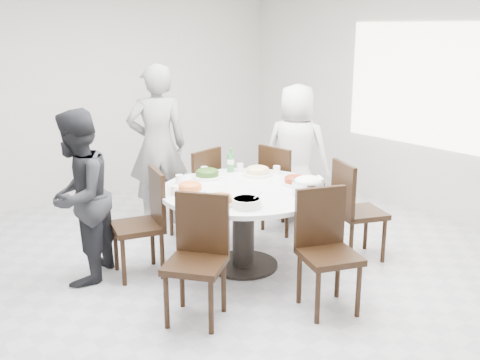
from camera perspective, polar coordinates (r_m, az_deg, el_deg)
floor at (r=5.10m, az=-2.44°, el=-9.64°), size 6.00×6.00×0.01m
wall_back at (r=7.32m, az=-16.51°, el=8.85°), size 6.00×0.01×2.80m
wall_right at (r=6.85m, az=18.53°, el=8.27°), size 0.01×6.00×2.80m
window at (r=6.82m, az=18.51°, el=9.10°), size 0.04×2.20×1.40m
dining_table at (r=5.14m, az=0.34°, el=-4.91°), size 1.50×1.50×0.75m
chair_ne at (r=6.04m, az=4.65°, el=-0.82°), size 0.47×0.47×0.95m
chair_n at (r=5.91m, az=-4.75°, el=-1.19°), size 0.51×0.51×0.95m
chair_nw at (r=5.02m, az=-10.40°, el=-4.45°), size 0.51×0.51×0.95m
chair_sw at (r=4.20m, az=-4.58°, el=-8.26°), size 0.59×0.59×0.95m
chair_s at (r=4.39m, az=9.09°, el=-7.36°), size 0.54×0.54×0.95m
chair_se at (r=5.42m, az=12.11°, el=-3.05°), size 0.54×0.54×0.95m
diner_right at (r=6.38m, az=5.73°, el=2.80°), size 0.81×0.90×1.55m
diner_middle at (r=6.19m, az=-8.40°, el=3.43°), size 0.76×0.63×1.78m
diner_left at (r=4.96m, az=-16.13°, el=-1.71°), size 0.92×0.92×1.50m
dish_greens at (r=5.37m, az=-3.34°, el=0.58°), size 0.28×0.28×0.07m
dish_pale at (r=5.46m, az=1.81°, el=0.86°), size 0.28×0.28×0.08m
dish_orange at (r=4.92m, az=-5.12°, el=-0.85°), size 0.27×0.27×0.07m
dish_redbrown at (r=5.15m, az=5.63°, el=-0.15°), size 0.26×0.26×0.06m
dish_tofu at (r=4.58m, az=-2.02°, el=-2.09°), size 0.25×0.25×0.07m
rice_bowl at (r=4.87m, az=6.96°, el=-0.77°), size 0.28×0.28×0.12m
soup_bowl at (r=4.50m, az=0.67°, el=-2.33°), size 0.24×0.24×0.07m
beverage_bottle at (r=5.58m, az=-0.97°, el=2.04°), size 0.07×0.07×0.24m
tea_cups at (r=5.48m, az=-3.42°, el=0.91°), size 0.07×0.07×0.08m
chopsticks at (r=5.54m, az=-4.25°, el=0.70°), size 0.24×0.04×0.01m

